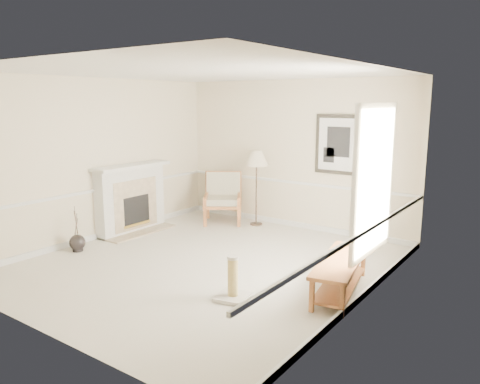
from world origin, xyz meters
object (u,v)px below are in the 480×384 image
object	(u,v)px
floor_vase	(77,243)
armchair	(223,195)
floor_lamp	(257,160)
scratching_post	(233,286)
bench	(340,270)

from	to	relation	value
floor_vase	armchair	size ratio (longest dim) A/B	0.70
armchair	floor_lamp	bearing A→B (deg)	-22.69
armchair	scratching_post	world-z (taller)	armchair
armchair	floor_vase	bearing A→B (deg)	-138.83
armchair	scratching_post	bearing A→B (deg)	-85.39
floor_lamp	bench	bearing A→B (deg)	-38.56
armchair	scratching_post	distance (m)	3.99
floor_lamp	floor_vase	bearing A→B (deg)	-115.21
bench	scratching_post	size ratio (longest dim) A/B	2.87
floor_vase	armchair	world-z (taller)	armchair
floor_vase	scratching_post	world-z (taller)	floor_vase
armchair	scratching_post	xyz separation A→B (m)	(2.51, -3.08, -0.37)
floor_vase	bench	bearing A→B (deg)	12.49
floor_lamp	scratching_post	xyz separation A→B (m)	(1.78, -3.23, -1.15)
floor_vase	floor_lamp	bearing A→B (deg)	64.79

